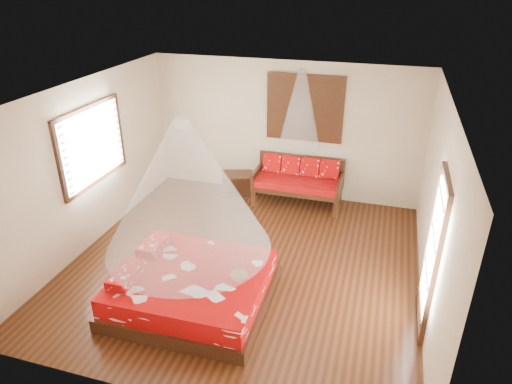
# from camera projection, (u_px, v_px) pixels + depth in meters

# --- Properties ---
(room) EXTENTS (5.54, 5.54, 2.84)m
(room) POSITION_uv_depth(u_px,v_px,m) (243.00, 186.00, 6.88)
(room) COLOR black
(room) RESTS_ON ground
(bed) EXTENTS (2.16, 1.96, 0.64)m
(bed) POSITION_uv_depth(u_px,v_px,m) (192.00, 287.00, 6.52)
(bed) COLOR black
(bed) RESTS_ON floor
(daybed) EXTENTS (1.77, 0.79, 0.94)m
(daybed) POSITION_uv_depth(u_px,v_px,m) (298.00, 179.00, 9.21)
(daybed) COLOR black
(daybed) RESTS_ON floor
(storage_chest) EXTENTS (0.75, 0.64, 0.44)m
(storage_chest) POSITION_uv_depth(u_px,v_px,m) (237.00, 183.00, 9.74)
(storage_chest) COLOR black
(storage_chest) RESTS_ON floor
(shutter_panel) EXTENTS (1.52, 0.06, 1.32)m
(shutter_panel) POSITION_uv_depth(u_px,v_px,m) (305.00, 108.00, 8.89)
(shutter_panel) COLOR black
(shutter_panel) RESTS_ON wall_back
(window_left) EXTENTS (0.10, 1.74, 1.34)m
(window_left) POSITION_uv_depth(u_px,v_px,m) (93.00, 145.00, 7.61)
(window_left) COLOR black
(window_left) RESTS_ON wall_left
(glazed_door) EXTENTS (0.08, 1.02, 2.16)m
(glazed_door) POSITION_uv_depth(u_px,v_px,m) (432.00, 255.00, 5.81)
(glazed_door) COLOR black
(glazed_door) RESTS_ON floor
(wine_tray) EXTENTS (0.25, 0.25, 0.20)m
(wine_tray) POSITION_uv_depth(u_px,v_px,m) (239.00, 273.00, 6.33)
(wine_tray) COLOR brown
(wine_tray) RESTS_ON bed
(mosquito_net_main) EXTENTS (2.22, 2.22, 1.80)m
(mosquito_net_main) POSITION_uv_depth(u_px,v_px,m) (185.00, 187.00, 5.81)
(mosquito_net_main) COLOR white
(mosquito_net_main) RESTS_ON ceiling
(mosquito_net_daybed) EXTENTS (0.81, 0.81, 1.50)m
(mosquito_net_daybed) POSITION_uv_depth(u_px,v_px,m) (300.00, 110.00, 8.45)
(mosquito_net_daybed) COLOR white
(mosquito_net_daybed) RESTS_ON ceiling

